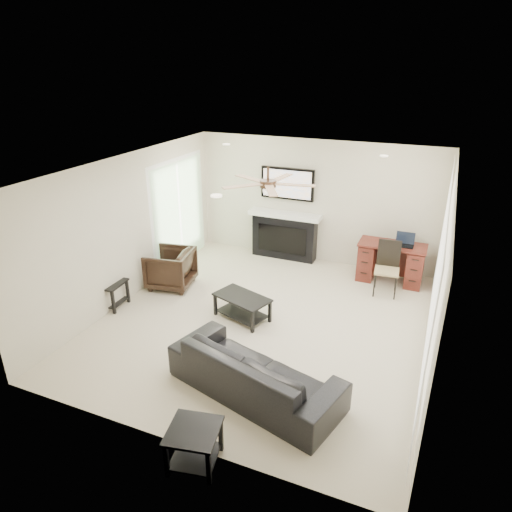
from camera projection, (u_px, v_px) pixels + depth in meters
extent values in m
plane|color=beige|center=(264.00, 321.00, 7.40)|extent=(5.50, 5.50, 0.00)
cube|color=white|center=(265.00, 168.00, 6.41)|extent=(5.00, 5.50, 0.04)
cube|color=beige|center=(315.00, 202.00, 9.23)|extent=(5.00, 0.04, 2.50)
cube|color=beige|center=(163.00, 347.00, 4.57)|extent=(5.00, 0.04, 2.50)
cube|color=beige|center=(129.00, 228.00, 7.79)|extent=(0.04, 5.50, 2.50)
cube|color=beige|center=(441.00, 278.00, 6.01)|extent=(0.04, 5.50, 2.50)
cube|color=silver|center=(437.00, 276.00, 6.12)|extent=(0.04, 5.10, 2.40)
cube|color=#93BC89|center=(180.00, 214.00, 9.17)|extent=(0.04, 1.80, 2.10)
cylinder|color=#382619|center=(268.00, 184.00, 6.59)|extent=(1.40, 1.40, 0.30)
imported|color=black|center=(255.00, 372.00, 5.67)|extent=(2.39, 1.45, 0.65)
imported|color=black|center=(171.00, 268.00, 8.40)|extent=(0.91, 0.89, 0.72)
cube|color=black|center=(242.00, 307.00, 7.40)|extent=(1.01, 0.76, 0.40)
cube|color=black|center=(194.00, 446.00, 4.71)|extent=(0.61, 0.61, 0.45)
cube|color=black|center=(110.00, 294.00, 7.77)|extent=(0.53, 0.53, 0.45)
cube|color=black|center=(285.00, 215.00, 9.41)|extent=(1.52, 0.34, 1.91)
cube|color=#421710|center=(391.00, 263.00, 8.59)|extent=(1.22, 0.56, 0.76)
cube|color=black|center=(387.00, 269.00, 8.08)|extent=(0.46, 0.47, 0.97)
cube|color=black|center=(405.00, 240.00, 8.30)|extent=(0.33, 0.24, 0.23)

